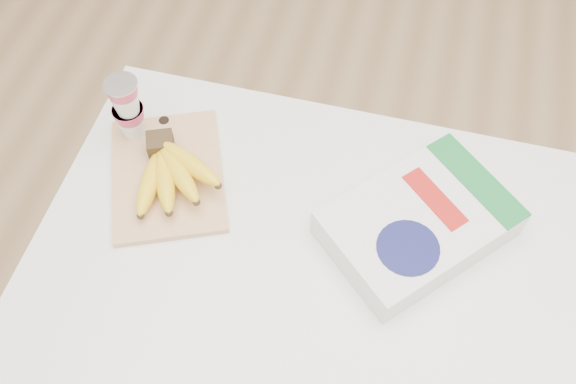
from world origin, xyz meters
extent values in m
cube|color=white|center=(0.00, 0.00, 0.39)|extent=(1.04, 0.70, 0.78)
cube|color=tan|center=(-0.34, 0.10, 0.79)|extent=(0.29, 0.33, 0.01)
cube|color=#382816|center=(-0.36, 0.15, 0.82)|extent=(0.06, 0.06, 0.03)
ellipsoid|color=yellow|center=(-0.35, 0.07, 0.81)|extent=(0.05, 0.16, 0.05)
sphere|color=#382816|center=(-0.34, 0.00, 0.81)|extent=(0.01, 0.01, 0.01)
ellipsoid|color=yellow|center=(-0.33, 0.08, 0.82)|extent=(0.10, 0.16, 0.05)
sphere|color=#382816|center=(-0.30, 0.01, 0.82)|extent=(0.01, 0.01, 0.01)
ellipsoid|color=yellow|center=(-0.31, 0.09, 0.83)|extent=(0.14, 0.14, 0.05)
sphere|color=#382816|center=(-0.25, 0.04, 0.83)|extent=(0.01, 0.01, 0.01)
ellipsoid|color=yellow|center=(-0.29, 0.11, 0.83)|extent=(0.16, 0.10, 0.05)
sphere|color=#382816|center=(-0.23, 0.08, 0.83)|extent=(0.01, 0.01, 0.01)
cylinder|color=silver|center=(-0.43, 0.17, 0.94)|extent=(0.06, 0.06, 0.00)
cube|color=white|center=(0.12, 0.10, 0.82)|extent=(0.36, 0.36, 0.07)
cube|color=#197332|center=(0.21, 0.19, 0.85)|extent=(0.19, 0.18, 0.00)
cylinder|color=#14174D|center=(0.11, 0.03, 0.85)|extent=(0.15, 0.15, 0.00)
cube|color=red|center=(0.14, 0.13, 0.85)|extent=(0.12, 0.12, 0.00)
camera|label=1|loc=(0.05, -0.49, 1.77)|focal=40.00mm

